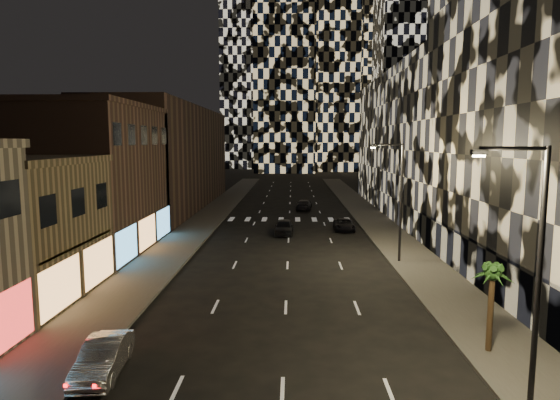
# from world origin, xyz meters

# --- Properties ---
(sidewalk_left) EXTENTS (4.00, 120.00, 0.15)m
(sidewalk_left) POSITION_xyz_m (-10.00, 50.00, 0.07)
(sidewalk_left) COLOR #47443F
(sidewalk_left) RESTS_ON ground
(sidewalk_right) EXTENTS (4.00, 120.00, 0.15)m
(sidewalk_right) POSITION_xyz_m (10.00, 50.00, 0.07)
(sidewalk_right) COLOR #47443F
(sidewalk_right) RESTS_ON ground
(curb_left) EXTENTS (0.20, 120.00, 0.15)m
(curb_left) POSITION_xyz_m (-7.90, 50.00, 0.07)
(curb_left) COLOR #4C4C47
(curb_left) RESTS_ON ground
(curb_right) EXTENTS (0.20, 120.00, 0.15)m
(curb_right) POSITION_xyz_m (7.90, 50.00, 0.07)
(curb_right) COLOR #4C4C47
(curb_right) RESTS_ON ground
(retail_brown) EXTENTS (10.00, 15.00, 12.00)m
(retail_brown) POSITION_xyz_m (-17.00, 33.50, 6.00)
(retail_brown) COLOR #51382E
(retail_brown) RESTS_ON ground
(retail_filler_left) EXTENTS (10.00, 40.00, 14.00)m
(retail_filler_left) POSITION_xyz_m (-17.00, 60.00, 7.00)
(retail_filler_left) COLOR #51382E
(retail_filler_left) RESTS_ON ground
(midrise_base) EXTENTS (0.60, 25.00, 3.00)m
(midrise_base) POSITION_xyz_m (12.30, 24.50, 1.50)
(midrise_base) COLOR #383838
(midrise_base) RESTS_ON ground
(midrise_filler_right) EXTENTS (16.00, 40.00, 18.00)m
(midrise_filler_right) POSITION_xyz_m (20.00, 57.00, 9.00)
(midrise_filler_right) COLOR #232326
(midrise_filler_right) RESTS_ON ground
(tower_center_low) EXTENTS (18.00, 18.00, 95.00)m
(tower_center_low) POSITION_xyz_m (-2.00, 140.00, 47.50)
(tower_center_low) COLOR black
(tower_center_low) RESTS_ON ground
(streetlight_near) EXTENTS (2.55, 0.25, 9.00)m
(streetlight_near) POSITION_xyz_m (8.35, 10.00, 5.35)
(streetlight_near) COLOR black
(streetlight_near) RESTS_ON sidewalk_right
(streetlight_far) EXTENTS (2.55, 0.25, 9.00)m
(streetlight_far) POSITION_xyz_m (8.35, 30.00, 5.35)
(streetlight_far) COLOR black
(streetlight_far) RESTS_ON sidewalk_right
(car_silver_parked) EXTENTS (1.83, 4.33, 1.39)m
(car_silver_parked) POSITION_xyz_m (-7.20, 12.18, 0.69)
(car_silver_parked) COLOR #98989D
(car_silver_parked) RESTS_ON ground
(car_dark_midlane) EXTENTS (1.90, 4.47, 1.51)m
(car_dark_midlane) POSITION_xyz_m (-0.50, 40.85, 0.75)
(car_dark_midlane) COLOR black
(car_dark_midlane) RESTS_ON ground
(car_dark_oncoming) EXTENTS (2.43, 4.98, 1.40)m
(car_dark_oncoming) POSITION_xyz_m (1.97, 57.96, 0.70)
(car_dark_oncoming) COLOR black
(car_dark_oncoming) RESTS_ON ground
(car_dark_rightlane) EXTENTS (2.15, 4.49, 1.24)m
(car_dark_rightlane) POSITION_xyz_m (5.79, 43.03, 0.62)
(car_dark_rightlane) COLOR black
(car_dark_rightlane) RESTS_ON ground
(palm_tree) EXTENTS (2.00, 1.99, 3.93)m
(palm_tree) POSITION_xyz_m (9.00, 14.44, 3.39)
(palm_tree) COLOR #47331E
(palm_tree) RESTS_ON sidewalk_right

